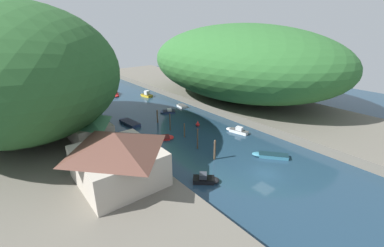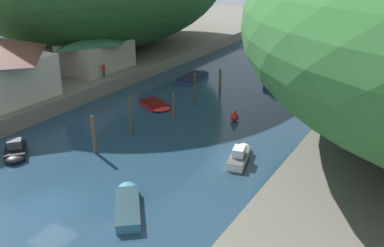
{
  "view_description": "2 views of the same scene",
  "coord_description": "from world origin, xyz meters",
  "views": [
    {
      "loc": [
        -27.7,
        -17.91,
        19.85
      ],
      "look_at": [
        -0.06,
        16.64,
        2.58
      ],
      "focal_mm": 24.0,
      "sensor_mm": 36.0,
      "label": 1
    },
    {
      "loc": [
        20.27,
        -15.6,
        15.67
      ],
      "look_at": [
        2.68,
        13.88,
        1.54
      ],
      "focal_mm": 40.0,
      "sensor_mm": 36.0,
      "label": 2
    }
  ],
  "objects": [
    {
      "name": "mooring_post_fourth",
      "position": [
        -1.59,
        21.7,
        1.78
      ],
      "size": [
        0.22,
        0.22,
        3.55
      ],
      "color": "#4C3D2D",
      "rests_on": "water_surface"
    },
    {
      "name": "mooring_post_second",
      "position": [
        -2.55,
        12.04,
        1.84
      ],
      "size": [
        0.24,
        0.24,
        3.66
      ],
      "color": "#4C3D2D",
      "rests_on": "water_surface"
    },
    {
      "name": "boat_navy_launch",
      "position": [
        -6.56,
        30.28,
        0.32
      ],
      "size": [
        2.56,
        6.6,
        0.65
      ],
      "rotation": [
        0.0,
        0.0,
        0.09
      ],
      "color": "navy",
      "rests_on": "water_surface"
    },
    {
      "name": "water_surface",
      "position": [
        0.0,
        30.0,
        0.0
      ],
      "size": [
        130.0,
        130.0,
        0.0
      ],
      "primitive_type": "plane",
      "color": "#1E384C",
      "rests_on": "ground"
    },
    {
      "name": "boat_open_rowboat",
      "position": [
        7.89,
        12.63,
        0.4
      ],
      "size": [
        2.29,
        4.72,
        1.27
      ],
      "rotation": [
        0.0,
        0.0,
        0.24
      ],
      "color": "white",
      "rests_on": "water_surface"
    },
    {
      "name": "waterfront_building",
      "position": [
        -17.66,
        9.03,
        4.9
      ],
      "size": [
        9.82,
        10.69,
        6.45
      ],
      "color": "#B2A899",
      "rests_on": "left_bank"
    },
    {
      "name": "boathouse_shed",
      "position": [
        -16.65,
        23.12,
        3.9
      ],
      "size": [
        5.91,
        9.33,
        4.54
      ],
      "color": "gray",
      "rests_on": "left_bank"
    },
    {
      "name": "right_bank",
      "position": [
        23.02,
        30.0,
        0.78
      ],
      "size": [
        22.0,
        120.0,
        1.56
      ],
      "color": "#666056",
      "rests_on": "ground"
    },
    {
      "name": "channel_buoy_near",
      "position": [
        3.99,
        19.8,
        0.47
      ],
      "size": [
        0.8,
        0.8,
        1.2
      ],
      "color": "red",
      "rests_on": "water_surface"
    },
    {
      "name": "boat_white_cruiser",
      "position": [
        -7.92,
        3.74,
        0.4
      ],
      "size": [
        3.67,
        3.5,
        1.28
      ],
      "rotation": [
        0.0,
        0.0,
        3.99
      ],
      "color": "black",
      "rests_on": "water_surface"
    },
    {
      "name": "hillside_right",
      "position": [
        24.12,
        26.3,
        10.8
      ],
      "size": [
        38.65,
        54.11,
        18.48
      ],
      "color": "#2D662D",
      "rests_on": "right_bank"
    },
    {
      "name": "boat_yellow_tender",
      "position": [
        3.98,
        31.05,
        0.29
      ],
      "size": [
        4.07,
        3.37,
        0.89
      ],
      "rotation": [
        0.0,
        0.0,
        1.1
      ],
      "color": "navy",
      "rests_on": "water_surface"
    },
    {
      "name": "boat_mid_channel",
      "position": [
        0.82,
        54.32,
        0.41
      ],
      "size": [
        3.5,
        6.47,
        1.34
      ],
      "rotation": [
        0.0,
        0.0,
        2.83
      ],
      "color": "red",
      "rests_on": "water_surface"
    },
    {
      "name": "boat_cabin_cruiser",
      "position": [
        7.16,
        47.14,
        0.53
      ],
      "size": [
        2.44,
        4.35,
        1.78
      ],
      "rotation": [
        0.0,
        0.0,
        0.19
      ],
      "color": "gold",
      "rests_on": "water_surface"
    },
    {
      "name": "boat_far_upstream",
      "position": [
        -5.47,
        50.28,
        0.4
      ],
      "size": [
        3.38,
        2.7,
        1.34
      ],
      "rotation": [
        0.0,
        0.0,
        4.25
      ],
      "color": "gold",
      "rests_on": "water_surface"
    },
    {
      "name": "mooring_post_middle",
      "position": [
        -1.42,
        17.21,
        1.41
      ],
      "size": [
        0.22,
        0.22,
        2.8
      ],
      "color": "brown",
      "rests_on": "water_surface"
    },
    {
      "name": "mooring_post_farthest",
      "position": [
        -1.31,
        26.91,
        1.44
      ],
      "size": [
        0.31,
        0.31,
        2.86
      ],
      "color": "brown",
      "rests_on": "water_surface"
    },
    {
      "name": "left_bank",
      "position": [
        -23.02,
        30.0,
        0.78
      ],
      "size": [
        22.0,
        120.0,
        1.56
      ],
      "color": "#666056",
      "rests_on": "ground"
    },
    {
      "name": "boat_near_quay",
      "position": [
        -4.9,
        19.09,
        0.19
      ],
      "size": [
        4.57,
        3.74,
        0.38
      ],
      "rotation": [
        0.0,
        0.0,
        4.22
      ],
      "color": "red",
      "rests_on": "water_surface"
    },
    {
      "name": "boat_far_right_bank",
      "position": [
        4.47,
        2.68,
        0.3
      ],
      "size": [
        4.69,
        5.26,
        0.6
      ],
      "rotation": [
        0.0,
        0.0,
        0.69
      ],
      "color": "teal",
      "rests_on": "water_surface"
    },
    {
      "name": "hillside_left",
      "position": [
        -24.12,
        34.47,
        12.66
      ],
      "size": [
        32.21,
        45.09,
        22.19
      ],
      "color": "#285628",
      "rests_on": "left_bank"
    },
    {
      "name": "person_by_boathouse",
      "position": [
        -13.5,
        8.45,
        2.54
      ],
      "size": [
        0.35,
        0.44,
        1.69
      ],
      "rotation": [
        0.0,
        0.0,
        1.97
      ],
      "color": "#282D3D",
      "rests_on": "left_bank"
    },
    {
      "name": "boat_red_skiff",
      "position": [
        9.36,
        32.78,
        0.26
      ],
      "size": [
        2.1,
        3.61,
        0.53
      ],
      "rotation": [
        0.0,
        0.0,
        6.16
      ],
      "color": "white",
      "rests_on": "water_surface"
    },
    {
      "name": "mooring_post_nearest",
      "position": [
        -2.82,
        7.55,
        1.67
      ],
      "size": [
        0.31,
        0.31,
        3.32
      ],
      "color": "brown",
      "rests_on": "water_surface"
    },
    {
      "name": "person_on_quay",
      "position": [
        -13.53,
        20.83,
        2.54
      ],
      "size": [
        0.24,
        0.39,
        1.69
      ],
      "rotation": [
        0.0,
        0.0,
        1.53
      ],
      "color": "#282D3D",
      "rests_on": "left_bank"
    }
  ]
}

